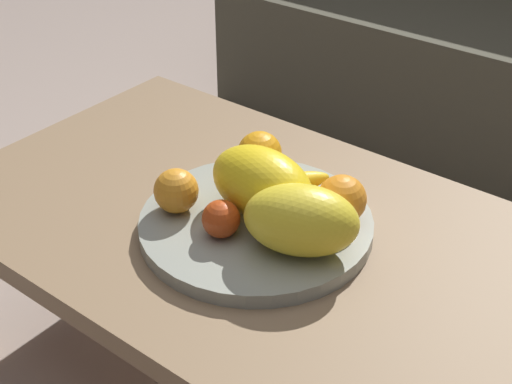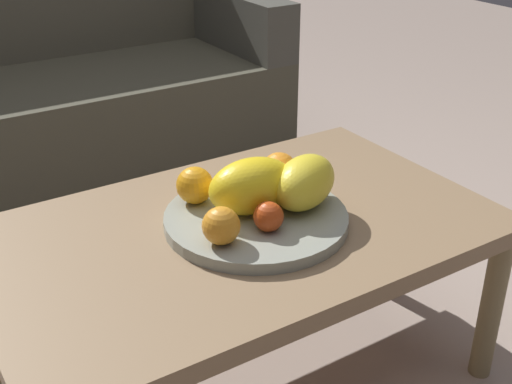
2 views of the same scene
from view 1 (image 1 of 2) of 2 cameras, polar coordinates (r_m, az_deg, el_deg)
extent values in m
cube|color=#8D7050|center=(1.22, -0.62, -2.95)|extent=(1.05, 0.65, 0.04)
cylinder|color=olive|center=(1.78, -7.15, 1.65)|extent=(0.05, 0.05, 0.37)
cube|color=#494637|center=(2.34, 19.03, 8.38)|extent=(1.70, 0.70, 0.40)
cylinder|color=#979D8F|center=(1.18, 0.00, -2.54)|extent=(0.38, 0.38, 0.03)
ellipsoid|color=yellow|center=(1.15, 0.39, 0.60)|extent=(0.19, 0.13, 0.12)
ellipsoid|color=yellow|center=(1.08, 3.57, -2.21)|extent=(0.20, 0.17, 0.11)
sphere|color=orange|center=(1.27, 0.28, 3.04)|extent=(0.08, 0.08, 0.08)
sphere|color=orange|center=(1.15, 6.74, -0.59)|extent=(0.08, 0.08, 0.08)
sphere|color=orange|center=(1.18, -6.28, 0.10)|extent=(0.07, 0.07, 0.07)
sphere|color=#BC4115|center=(1.12, -2.76, -2.12)|extent=(0.06, 0.06, 0.06)
ellipsoid|color=yellow|center=(1.18, 2.01, -0.69)|extent=(0.15, 0.08, 0.03)
ellipsoid|color=yellow|center=(1.19, 2.85, -0.44)|extent=(0.14, 0.12, 0.03)
ellipsoid|color=yellow|center=(1.18, 2.37, 0.66)|extent=(0.11, 0.14, 0.03)
camera|label=2|loc=(1.26, -67.23, 13.27)|focal=46.84mm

